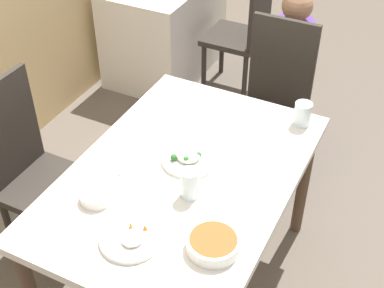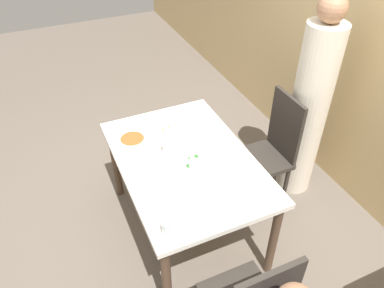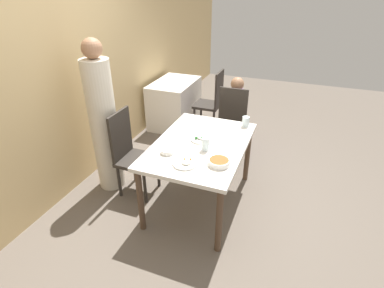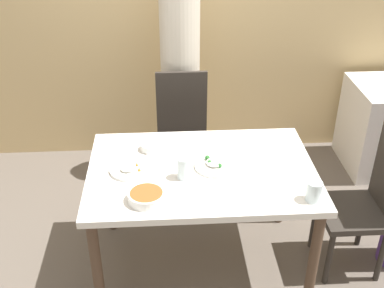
{
  "view_description": "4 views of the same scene",
  "coord_description": "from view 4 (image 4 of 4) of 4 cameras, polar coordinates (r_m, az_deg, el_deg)",
  "views": [
    {
      "loc": [
        -1.5,
        -0.79,
        2.26
      ],
      "look_at": [
        -0.07,
        -0.08,
        0.98
      ],
      "focal_mm": 50.0,
      "sensor_mm": 36.0,
      "label": 1
    },
    {
      "loc": [
        1.83,
        -0.77,
        2.48
      ],
      "look_at": [
        0.04,
        0.03,
        0.9
      ],
      "focal_mm": 35.0,
      "sensor_mm": 36.0,
      "label": 2
    },
    {
      "loc": [
        -2.53,
        -0.87,
        2.22
      ],
      "look_at": [
        -0.14,
        0.04,
        0.8
      ],
      "focal_mm": 28.0,
      "sensor_mm": 36.0,
      "label": 3
    },
    {
      "loc": [
        -0.21,
        -2.35,
        2.31
      ],
      "look_at": [
        -0.05,
        0.06,
        0.88
      ],
      "focal_mm": 45.0,
      "sensor_mm": 36.0,
      "label": 4
    }
  ],
  "objects": [
    {
      "name": "spoon_steel",
      "position": [
        3.07,
        9.09,
        -0.33
      ],
      "size": [
        0.18,
        0.07,
        0.01
      ],
      "color": "silver",
      "rests_on": "dining_table"
    },
    {
      "name": "chair_child_spot",
      "position": [
        3.15,
        20.04,
        -6.2
      ],
      "size": [
        0.4,
        0.4,
        0.99
      ],
      "rotation": [
        0.0,
        0.0,
        -1.57
      ],
      "color": "#2D2823",
      "rests_on": "ground_plane"
    },
    {
      "name": "bowl_rice_small",
      "position": [
        3.0,
        -4.88,
        -0.28
      ],
      "size": [
        0.13,
        0.13,
        0.04
      ],
      "color": "white",
      "rests_on": "dining_table"
    },
    {
      "name": "plate_rice_adult",
      "position": [
        2.83,
        2.77,
        -2.49
      ],
      "size": [
        0.25,
        0.25,
        0.05
      ],
      "color": "white",
      "rests_on": "dining_table"
    },
    {
      "name": "dining_table",
      "position": [
        2.87,
        1.14,
        -4.32
      ],
      "size": [
        1.33,
        0.91,
        0.75
      ],
      "color": "silver",
      "rests_on": "ground_plane"
    },
    {
      "name": "ground_plane",
      "position": [
        3.3,
        1.02,
        -13.8
      ],
      "size": [
        10.0,
        10.0,
        0.0
      ],
      "primitive_type": "plane",
      "color": "#60564C"
    },
    {
      "name": "wall_back",
      "position": [
        3.99,
        -0.58,
        16.74
      ],
      "size": [
        10.0,
        0.06,
        2.7
      ],
      "color": "tan",
      "rests_on": "ground_plane"
    },
    {
      "name": "fork_steel",
      "position": [
        3.02,
        -0.09,
        -0.46
      ],
      "size": [
        0.18,
        0.02,
        0.01
      ],
      "color": "silver",
      "rests_on": "dining_table"
    },
    {
      "name": "glass_water_short",
      "position": [
        2.62,
        14.24,
        -5.46
      ],
      "size": [
        0.08,
        0.08,
        0.11
      ],
      "color": "silver",
      "rests_on": "dining_table"
    },
    {
      "name": "glass_water_tall",
      "position": [
        2.71,
        -1.0,
        -2.87
      ],
      "size": [
        0.07,
        0.07,
        0.13
      ],
      "color": "silver",
      "rests_on": "dining_table"
    },
    {
      "name": "chair_adult_spot",
      "position": [
        3.62,
        -1.12,
        0.97
      ],
      "size": [
        0.4,
        0.4,
        0.99
      ],
      "color": "#2D2823",
      "rests_on": "ground_plane"
    },
    {
      "name": "person_adult",
      "position": [
        3.77,
        -1.38,
        7.27
      ],
      "size": [
        0.3,
        0.3,
        1.73
      ],
      "color": "beige",
      "rests_on": "ground_plane"
    },
    {
      "name": "napkin_folded",
      "position": [
        2.84,
        9.66,
        -3.14
      ],
      "size": [
        0.14,
        0.14,
        0.01
      ],
      "color": "white",
      "rests_on": "dining_table"
    },
    {
      "name": "bowl_curry",
      "position": [
        2.57,
        -5.42,
        -6.18
      ],
      "size": [
        0.2,
        0.2,
        0.05
      ],
      "color": "white",
      "rests_on": "dining_table"
    },
    {
      "name": "plate_rice_child",
      "position": [
        2.82,
        -7.44,
        -3.02
      ],
      "size": [
        0.23,
        0.23,
        0.05
      ],
      "color": "white",
      "rests_on": "dining_table"
    }
  ]
}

